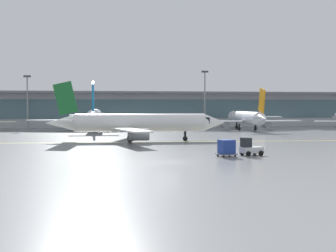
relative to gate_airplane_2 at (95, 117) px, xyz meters
name	(u,v)px	position (x,y,z in m)	size (l,w,h in m)	color
ground_plane	(168,162)	(7.48, -62.55, -3.28)	(400.00, 400.00, 0.00)	gray
taxiway_centreline_stripe	(142,142)	(7.36, -35.54, -3.27)	(110.00, 0.36, 0.01)	yellow
terminal_concourse	(123,109)	(7.48, 18.22, 1.64)	(202.95, 11.00, 9.60)	#B2B7BC
gate_airplane_2	(95,117)	(0.00, 0.00, 0.00)	(30.67, 32.93, 10.92)	silver
gate_airplane_3	(246,118)	(35.55, -2.95, -0.37)	(27.19, 29.18, 9.68)	silver
taxiing_regional_jet	(138,123)	(6.98, -33.52, -0.33)	(29.68, 27.58, 9.83)	white
baggage_tug	(250,148)	(17.98, -57.51, -2.38)	(2.84, 2.08, 2.10)	silver
cargo_dolly_lead	(226,147)	(14.95, -58.18, -2.22)	(2.40, 2.02, 1.94)	#595B60
apron_light_mast_1	(27,99)	(-16.76, 11.52, 4.12)	(1.80, 0.36, 13.44)	gray
apron_light_mast_2	(205,97)	(28.55, 9.68, 4.90)	(1.80, 0.36, 14.98)	gray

